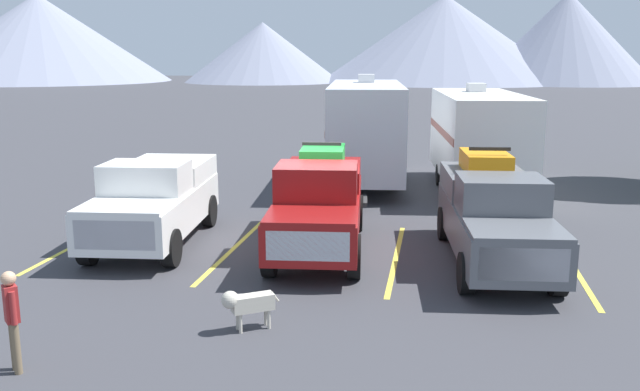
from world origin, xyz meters
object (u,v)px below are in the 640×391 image
(pickup_truck_b, at_px, (319,201))
(person_a, at_px, (12,315))
(camper_trailer_a, at_px, (366,127))
(pickup_truck_c, at_px, (493,212))
(dog, at_px, (246,303))
(camper_trailer_b, at_px, (479,135))
(pickup_truck_a, at_px, (155,199))

(pickup_truck_b, height_order, person_a, pickup_truck_b)
(camper_trailer_a, bearing_deg, person_a, -102.47)
(pickup_truck_c, height_order, camper_trailer_a, camper_trailer_a)
(pickup_truck_b, distance_m, dog, 5.19)
(camper_trailer_b, xyz_separation_m, person_a, (-7.44, -15.11, -1.01))
(person_a, distance_m, dog, 3.62)
(camper_trailer_a, height_order, person_a, camper_trailer_a)
(pickup_truck_b, distance_m, camper_trailer_b, 8.95)
(pickup_truck_c, distance_m, camper_trailer_a, 9.71)
(pickup_truck_c, bearing_deg, camper_trailer_b, 89.49)
(camper_trailer_b, bearing_deg, pickup_truck_c, -90.51)
(person_a, bearing_deg, camper_trailer_b, 63.77)
(pickup_truck_c, bearing_deg, dog, -132.55)
(person_a, xyz_separation_m, dog, (2.94, 2.08, -0.41))
(camper_trailer_b, height_order, dog, camper_trailer_b)
(pickup_truck_c, xyz_separation_m, camper_trailer_a, (-3.89, 8.86, 0.91))
(pickup_truck_c, xyz_separation_m, dog, (-4.43, -4.82, -0.65))
(camper_trailer_b, relative_size, dog, 9.32)
(camper_trailer_a, distance_m, dog, 13.78)
(pickup_truck_c, relative_size, dog, 6.68)
(pickup_truck_b, relative_size, camper_trailer_b, 0.72)
(pickup_truck_b, xyz_separation_m, camper_trailer_b, (4.14, 7.90, 0.74))
(pickup_truck_a, height_order, pickup_truck_c, pickup_truck_c)
(pickup_truck_b, relative_size, camper_trailer_a, 0.66)
(pickup_truck_c, relative_size, camper_trailer_b, 0.72)
(pickup_truck_a, distance_m, pickup_truck_c, 8.20)
(camper_trailer_a, bearing_deg, pickup_truck_b, -91.20)
(pickup_truck_a, xyz_separation_m, dog, (3.77, -4.94, -0.60))
(camper_trailer_b, relative_size, person_a, 5.33)
(pickup_truck_a, distance_m, dog, 6.24)
(camper_trailer_a, relative_size, camper_trailer_b, 1.08)
(person_a, bearing_deg, pickup_truck_c, 43.10)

